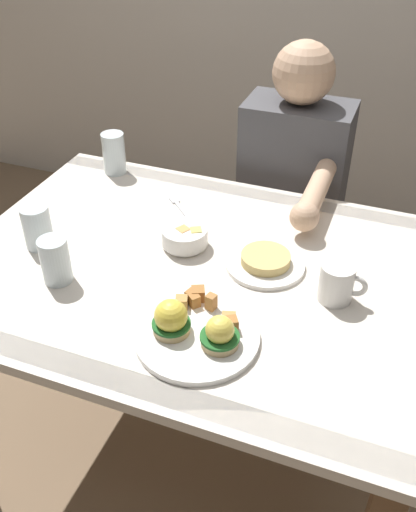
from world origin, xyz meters
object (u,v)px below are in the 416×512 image
water_glass_far (114,156)px  water_glass_extra (38,230)px  eggs_benedict_plate (195,329)px  diner_person (291,193)px  dining_table (192,297)px  coffee_mug (338,281)px  fork (181,208)px  side_plate (265,262)px  water_glass_near (56,262)px  fruit_bowl (185,237)px

water_glass_far → water_glass_extra: bearing=-88.4°
eggs_benedict_plate → diner_person: bearing=89.5°
dining_table → diner_person: 0.61m
coffee_mug → fork: coffee_mug is taller
diner_person → water_glass_extra: bearing=-128.1°
fork → water_glass_extra: 0.41m
eggs_benedict_plate → side_plate: eggs_benedict_plate is taller
eggs_benedict_plate → water_glass_near: size_ratio=2.32×
fruit_bowl → side_plate: (0.22, -0.01, -0.02)m
eggs_benedict_plate → coffee_mug: bearing=43.2°
water_glass_far → diner_person: (0.53, 0.23, -0.15)m
diner_person → side_plate: bearing=-83.6°
fork → water_glass_near: (-0.15, -0.41, 0.05)m
eggs_benedict_plate → fruit_bowl: 0.34m
fruit_bowl → water_glass_near: (-0.23, -0.24, 0.02)m
fruit_bowl → water_glass_far: size_ratio=0.91×
fruit_bowl → fork: (-0.09, 0.17, -0.03)m
coffee_mug → diner_person: 0.66m
fork → dining_table: bearing=-61.0°
fork → side_plate: side_plate is taller
side_plate → diner_person: (-0.06, 0.54, -0.10)m
dining_table → fruit_bowl: 0.16m
coffee_mug → fork: size_ratio=0.91×
water_glass_far → diner_person: size_ratio=0.12×
water_glass_near → fruit_bowl: bearing=45.6°
eggs_benedict_plate → diner_person: diner_person is taller
dining_table → fruit_bowl: fruit_bowl is taller
coffee_mug → side_plate: coffee_mug is taller
eggs_benedict_plate → water_glass_near: (-0.39, 0.07, 0.03)m
dining_table → coffee_mug: 0.39m
water_glass_near → water_glass_far: water_glass_far is taller
eggs_benedict_plate → diner_person: 0.85m
fruit_bowl → water_glass_near: bearing=-134.4°
dining_table → water_glass_far: size_ratio=9.13×
fruit_bowl → water_glass_far: bearing=140.5°
dining_table → eggs_benedict_plate: bearing=-66.0°
eggs_benedict_plate → side_plate: bearing=77.1°
coffee_mug → water_glass_near: (-0.64, -0.17, 0.00)m
water_glass_near → water_glass_extra: 0.16m
water_glass_near → side_plate: water_glass_near is taller
fork → water_glass_far: bearing=154.8°
dining_table → water_glass_near: bearing=-148.9°
fruit_bowl → water_glass_extra: water_glass_extra is taller
water_glass_far → eggs_benedict_plate: bearing=-49.5°
eggs_benedict_plate → dining_table: bearing=114.0°
diner_person → fruit_bowl: bearing=-106.8°
fork → water_glass_far: 0.32m
eggs_benedict_plate → fruit_bowl: size_ratio=2.25×
fruit_bowl → diner_person: 0.57m
coffee_mug → diner_person: size_ratio=0.10×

